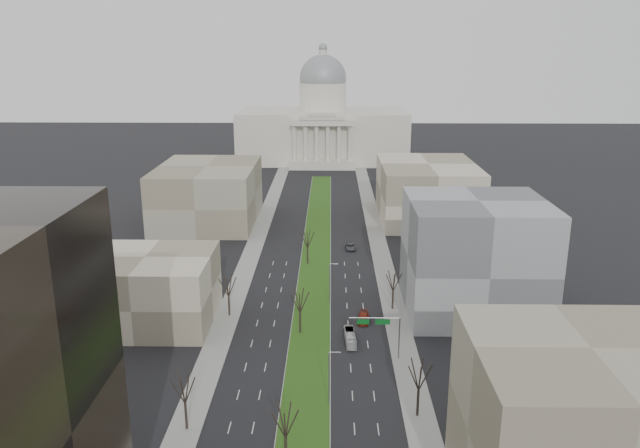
# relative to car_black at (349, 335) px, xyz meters

# --- Properties ---
(ground) EXTENTS (600.00, 600.00, 0.00)m
(ground) POSITION_rel_car_black_xyz_m (-7.59, 42.37, -0.80)
(ground) COLOR black
(ground) RESTS_ON ground
(median) EXTENTS (8.00, 222.03, 0.20)m
(median) POSITION_rel_car_black_xyz_m (-7.59, 41.36, -0.70)
(median) COLOR #999993
(median) RESTS_ON ground
(sidewalk_left) EXTENTS (5.00, 330.00, 0.15)m
(sidewalk_left) POSITION_rel_car_black_xyz_m (-25.09, 17.37, -0.72)
(sidewalk_left) COLOR gray
(sidewalk_left) RESTS_ON ground
(sidewalk_right) EXTENTS (5.00, 330.00, 0.15)m
(sidewalk_right) POSITION_rel_car_black_xyz_m (9.91, 17.37, -0.72)
(sidewalk_right) COLOR gray
(sidewalk_right) RESTS_ON ground
(capitol) EXTENTS (80.00, 46.00, 55.00)m
(capitol) POSITION_rel_car_black_xyz_m (-7.59, 191.96, 15.51)
(capitol) COLOR beige
(capitol) RESTS_ON ground
(building_beige_left) EXTENTS (26.00, 22.00, 14.00)m
(building_beige_left) POSITION_rel_car_black_xyz_m (-40.59, 7.37, 6.20)
(building_beige_left) COLOR gray
(building_beige_left) RESTS_ON ground
(building_tan_right) EXTENTS (26.00, 24.00, 22.00)m
(building_tan_right) POSITION_rel_car_black_xyz_m (25.41, -45.63, 10.20)
(building_tan_right) COLOR gray
(building_tan_right) RESTS_ON ground
(building_grey_right) EXTENTS (28.00, 26.00, 24.00)m
(building_grey_right) POSITION_rel_car_black_xyz_m (26.41, 14.37, 11.20)
(building_grey_right) COLOR slate
(building_grey_right) RESTS_ON ground
(building_far_left) EXTENTS (30.00, 40.00, 18.00)m
(building_far_left) POSITION_rel_car_black_xyz_m (-42.59, 82.37, 8.20)
(building_far_left) COLOR gray
(building_far_left) RESTS_ON ground
(building_far_right) EXTENTS (30.00, 40.00, 18.00)m
(building_far_right) POSITION_rel_car_black_xyz_m (27.41, 87.37, 8.20)
(building_far_right) COLOR gray
(building_far_right) RESTS_ON ground
(tree_left_mid) EXTENTS (5.40, 5.40, 9.72)m
(tree_left_mid) POSITION_rel_car_black_xyz_m (-24.79, -29.63, 6.20)
(tree_left_mid) COLOR black
(tree_left_mid) RESTS_ON ground
(tree_left_far) EXTENTS (5.28, 5.28, 9.50)m
(tree_left_far) POSITION_rel_car_black_xyz_m (-24.79, 10.37, 6.05)
(tree_left_far) COLOR black
(tree_left_far) RESTS_ON ground
(tree_right_mid) EXTENTS (5.52, 5.52, 9.94)m
(tree_right_mid) POSITION_rel_car_black_xyz_m (9.61, -25.63, 6.36)
(tree_right_mid) COLOR black
(tree_right_mid) RESTS_ON ground
(tree_right_far) EXTENTS (5.04, 5.04, 9.07)m
(tree_right_far) POSITION_rel_car_black_xyz_m (9.61, 14.37, 5.73)
(tree_right_far) COLOR black
(tree_right_far) RESTS_ON ground
(tree_median_a) EXTENTS (5.40, 5.40, 9.72)m
(tree_median_a) POSITION_rel_car_black_xyz_m (-9.59, -37.63, 6.20)
(tree_median_a) COLOR black
(tree_median_a) RESTS_ON ground
(tree_median_b) EXTENTS (5.40, 5.40, 9.72)m
(tree_median_b) POSITION_rel_car_black_xyz_m (-9.59, 2.37, 6.20)
(tree_median_b) COLOR black
(tree_median_b) RESTS_ON ground
(tree_median_c) EXTENTS (5.40, 5.40, 9.72)m
(tree_median_c) POSITION_rel_car_black_xyz_m (-9.59, 42.37, 6.20)
(tree_median_c) COLOR black
(tree_median_c) RESTS_ON ground
(streetlamp_median_b) EXTENTS (1.90, 0.20, 9.16)m
(streetlamp_median_b) POSITION_rel_car_black_xyz_m (-3.83, -22.63, 4.01)
(streetlamp_median_b) COLOR gray
(streetlamp_median_b) RESTS_ON ground
(streetlamp_median_c) EXTENTS (1.90, 0.20, 9.16)m
(streetlamp_median_c) POSITION_rel_car_black_xyz_m (-3.83, 17.37, 4.01)
(streetlamp_median_c) COLOR gray
(streetlamp_median_c) RESTS_ON ground
(mast_arm_signs) EXTENTS (9.12, 0.24, 8.09)m
(mast_arm_signs) POSITION_rel_car_black_xyz_m (5.90, -7.60, 5.31)
(mast_arm_signs) COLOR gray
(mast_arm_signs) RESTS_ON ground
(car_black) EXTENTS (2.34, 5.02, 1.59)m
(car_black) POSITION_rel_car_black_xyz_m (0.00, 0.00, 0.00)
(car_black) COLOR black
(car_black) RESTS_ON ground
(car_red) EXTENTS (2.85, 5.75, 1.61)m
(car_red) POSITION_rel_car_black_xyz_m (3.06, 7.90, 0.01)
(car_red) COLOR maroon
(car_red) RESTS_ON ground
(car_grey_far) EXTENTS (2.84, 5.64, 1.53)m
(car_grey_far) POSITION_rel_car_black_xyz_m (1.81, 54.60, -0.03)
(car_grey_far) COLOR #474A4E
(car_grey_far) RESTS_ON ground
(box_van) EXTENTS (2.26, 7.80, 2.15)m
(box_van) POSITION_rel_car_black_xyz_m (0.05, -1.42, 0.28)
(box_van) COLOR silver
(box_van) RESTS_ON ground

